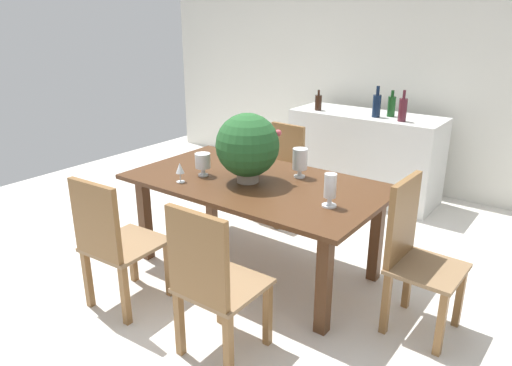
{
  "coord_description": "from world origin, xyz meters",
  "views": [
    {
      "loc": [
        2.0,
        -2.63,
        1.91
      ],
      "look_at": [
        -0.0,
        0.06,
        0.71
      ],
      "focal_mm": 33.31,
      "sensor_mm": 36.0,
      "label": 1
    }
  ],
  "objects_px": {
    "flower_centerpiece": "(248,146)",
    "wine_bottle_green": "(403,109)",
    "crystal_vase_center_near": "(330,188)",
    "kitchen_counter": "(364,156)",
    "crystal_vase_right": "(203,162)",
    "crystal_vase_left": "(300,160)",
    "chair_far_left": "(281,168)",
    "chair_near_right": "(211,279)",
    "chair_near_left": "(113,239)",
    "dining_table": "(256,192)",
    "wine_bottle_amber": "(377,105)",
    "chair_foot_end": "(414,249)",
    "wine_bottle_dark": "(318,102)",
    "wine_bottle_tall": "(391,106)",
    "wine_glass": "(180,169)"
  },
  "relations": [
    {
      "from": "chair_near_left",
      "to": "wine_bottle_dark",
      "type": "relative_size",
      "value": 4.29
    },
    {
      "from": "dining_table",
      "to": "flower_centerpiece",
      "type": "distance_m",
      "value": 0.37
    },
    {
      "from": "flower_centerpiece",
      "to": "wine_bottle_dark",
      "type": "relative_size",
      "value": 2.33
    },
    {
      "from": "flower_centerpiece",
      "to": "wine_bottle_green",
      "type": "bearing_deg",
      "value": 76.68
    },
    {
      "from": "kitchen_counter",
      "to": "crystal_vase_right",
      "type": "bearing_deg",
      "value": -100.17
    },
    {
      "from": "chair_foot_end",
      "to": "flower_centerpiece",
      "type": "distance_m",
      "value": 1.34
    },
    {
      "from": "crystal_vase_center_near",
      "to": "flower_centerpiece",
      "type": "bearing_deg",
      "value": 174.28
    },
    {
      "from": "chair_near_left",
      "to": "wine_glass",
      "type": "distance_m",
      "value": 0.72
    },
    {
      "from": "chair_near_right",
      "to": "chair_near_left",
      "type": "relative_size",
      "value": 1.02
    },
    {
      "from": "kitchen_counter",
      "to": "wine_bottle_dark",
      "type": "xyz_separation_m",
      "value": [
        -0.51,
        -0.14,
        0.55
      ]
    },
    {
      "from": "dining_table",
      "to": "chair_far_left",
      "type": "xyz_separation_m",
      "value": [
        -0.43,
        0.99,
        -0.14
      ]
    },
    {
      "from": "crystal_vase_center_near",
      "to": "crystal_vase_right",
      "type": "distance_m",
      "value": 1.08
    },
    {
      "from": "crystal_vase_left",
      "to": "kitchen_counter",
      "type": "xyz_separation_m",
      "value": [
        -0.23,
        1.72,
        -0.41
      ]
    },
    {
      "from": "wine_bottle_green",
      "to": "kitchen_counter",
      "type": "bearing_deg",
      "value": 160.64
    },
    {
      "from": "chair_near_right",
      "to": "crystal_vase_left",
      "type": "relative_size",
      "value": 4.3
    },
    {
      "from": "chair_far_left",
      "to": "flower_centerpiece",
      "type": "xyz_separation_m",
      "value": [
        0.39,
        -1.04,
        0.51
      ]
    },
    {
      "from": "crystal_vase_center_near",
      "to": "kitchen_counter",
      "type": "distance_m",
      "value": 2.26
    },
    {
      "from": "flower_centerpiece",
      "to": "wine_bottle_tall",
      "type": "bearing_deg",
      "value": 82.49
    },
    {
      "from": "chair_far_left",
      "to": "crystal_vase_right",
      "type": "xyz_separation_m",
      "value": [
        0.03,
        -1.13,
        0.35
      ]
    },
    {
      "from": "chair_near_right",
      "to": "wine_bottle_dark",
      "type": "bearing_deg",
      "value": -72.19
    },
    {
      "from": "dining_table",
      "to": "wine_bottle_amber",
      "type": "height_order",
      "value": "wine_bottle_amber"
    },
    {
      "from": "kitchen_counter",
      "to": "wine_bottle_green",
      "type": "height_order",
      "value": "wine_bottle_green"
    },
    {
      "from": "crystal_vase_right",
      "to": "wine_bottle_amber",
      "type": "height_order",
      "value": "wine_bottle_amber"
    },
    {
      "from": "crystal_vase_left",
      "to": "chair_near_right",
      "type": "bearing_deg",
      "value": -80.38
    },
    {
      "from": "chair_near_right",
      "to": "flower_centerpiece",
      "type": "distance_m",
      "value": 1.16
    },
    {
      "from": "crystal_vase_right",
      "to": "wine_glass",
      "type": "relative_size",
      "value": 1.19
    },
    {
      "from": "wine_bottle_green",
      "to": "crystal_vase_center_near",
      "type": "bearing_deg",
      "value": -82.14
    },
    {
      "from": "chair_foot_end",
      "to": "wine_bottle_green",
      "type": "distance_m",
      "value": 2.06
    },
    {
      "from": "crystal_vase_left",
      "to": "wine_bottle_dark",
      "type": "distance_m",
      "value": 1.75
    },
    {
      "from": "wine_bottle_amber",
      "to": "wine_bottle_green",
      "type": "bearing_deg",
      "value": -7.86
    },
    {
      "from": "chair_near_right",
      "to": "chair_foot_end",
      "type": "xyz_separation_m",
      "value": [
        0.78,
        1.0,
        0.01
      ]
    },
    {
      "from": "chair_near_left",
      "to": "crystal_vase_center_near",
      "type": "xyz_separation_m",
      "value": [
        1.11,
        0.88,
        0.34
      ]
    },
    {
      "from": "crystal_vase_center_near",
      "to": "wine_bottle_green",
      "type": "xyz_separation_m",
      "value": [
        -0.27,
        1.96,
        0.18
      ]
    },
    {
      "from": "chair_near_left",
      "to": "wine_bottle_amber",
      "type": "distance_m",
      "value": 2.98
    },
    {
      "from": "chair_near_right",
      "to": "dining_table",
      "type": "bearing_deg",
      "value": -67.33
    },
    {
      "from": "chair_foot_end",
      "to": "flower_centerpiece",
      "type": "height_order",
      "value": "flower_centerpiece"
    },
    {
      "from": "wine_bottle_dark",
      "to": "wine_glass",
      "type": "bearing_deg",
      "value": -87.47
    },
    {
      "from": "chair_foot_end",
      "to": "chair_far_left",
      "type": "bearing_deg",
      "value": 60.92
    },
    {
      "from": "chair_near_right",
      "to": "wine_bottle_tall",
      "type": "xyz_separation_m",
      "value": [
        -0.2,
        3.0,
        0.5
      ]
    },
    {
      "from": "flower_centerpiece",
      "to": "wine_bottle_dark",
      "type": "distance_m",
      "value": 1.96
    },
    {
      "from": "wine_glass",
      "to": "wine_bottle_dark",
      "type": "height_order",
      "value": "wine_bottle_dark"
    },
    {
      "from": "crystal_vase_center_near",
      "to": "wine_glass",
      "type": "height_order",
      "value": "crystal_vase_center_near"
    },
    {
      "from": "wine_bottle_green",
      "to": "wine_bottle_amber",
      "type": "distance_m",
      "value": 0.29
    },
    {
      "from": "chair_far_left",
      "to": "wine_bottle_green",
      "type": "xyz_separation_m",
      "value": [
        0.84,
        0.85,
        0.54
      ]
    },
    {
      "from": "chair_near_left",
      "to": "crystal_vase_center_near",
      "type": "height_order",
      "value": "crystal_vase_center_near"
    },
    {
      "from": "chair_far_left",
      "to": "wine_bottle_amber",
      "type": "height_order",
      "value": "wine_bottle_amber"
    },
    {
      "from": "wine_bottle_amber",
      "to": "chair_near_left",
      "type": "bearing_deg",
      "value": -100.91
    },
    {
      "from": "chair_near_left",
      "to": "flower_centerpiece",
      "type": "xyz_separation_m",
      "value": [
        0.39,
        0.95,
        0.49
      ]
    },
    {
      "from": "chair_near_right",
      "to": "crystal_vase_center_near",
      "type": "xyz_separation_m",
      "value": [
        0.25,
        0.87,
        0.33
      ]
    },
    {
      "from": "chair_near_left",
      "to": "wine_bottle_tall",
      "type": "relative_size",
      "value": 3.56
    }
  ]
}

